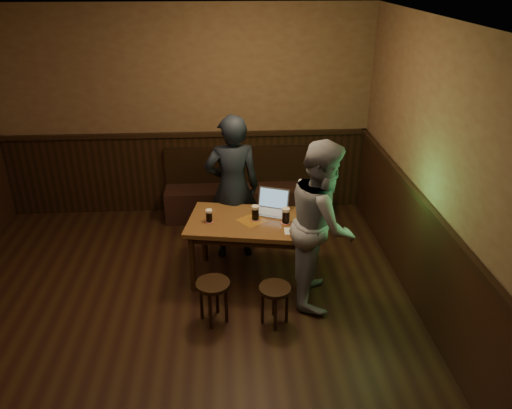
{
  "coord_description": "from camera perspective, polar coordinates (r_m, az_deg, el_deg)",
  "views": [
    {
      "loc": [
        0.55,
        -3.55,
        3.23
      ],
      "look_at": [
        0.84,
        1.08,
        0.97
      ],
      "focal_mm": 35.0,
      "sensor_mm": 36.0,
      "label": 1
    }
  ],
  "objects": [
    {
      "name": "person_grey",
      "position": [
        5.05,
        7.56,
        -2.13
      ],
      "size": [
        0.79,
        0.94,
        1.74
      ],
      "primitive_type": "imported",
      "rotation": [
        0.0,
        0.0,
        1.41
      ],
      "color": "gray",
      "rests_on": "ground"
    },
    {
      "name": "bench",
      "position": [
        6.95,
        -1.18,
        1.14
      ],
      "size": [
        2.2,
        0.5,
        0.95
      ],
      "color": "black",
      "rests_on": "ground"
    },
    {
      "name": "menu",
      "position": [
        5.17,
        4.48,
        -3.04
      ],
      "size": [
        0.23,
        0.16,
        0.0
      ],
      "primitive_type": "cube",
      "rotation": [
        0.0,
        0.0,
        -0.04
      ],
      "color": "silver",
      "rests_on": "pub_table"
    },
    {
      "name": "stool_left",
      "position": [
        4.93,
        -4.92,
        -9.74
      ],
      "size": [
        0.41,
        0.41,
        0.45
      ],
      "rotation": [
        0.0,
        0.0,
        -0.26
      ],
      "color": "black",
      "rests_on": "ground"
    },
    {
      "name": "pub_table",
      "position": [
        5.41,
        -0.47,
        -2.74
      ],
      "size": [
        1.47,
        1.0,
        0.73
      ],
      "rotation": [
        0.0,
        0.0,
        -0.17
      ],
      "color": "#593619",
      "rests_on": "ground"
    },
    {
      "name": "stool_right",
      "position": [
        4.9,
        2.16,
        -10.23
      ],
      "size": [
        0.32,
        0.32,
        0.42
      ],
      "rotation": [
        0.0,
        0.0,
        -0.04
      ],
      "color": "black",
      "rests_on": "ground"
    },
    {
      "name": "pint_left",
      "position": [
        5.32,
        -5.39,
        -1.3
      ],
      "size": [
        0.09,
        0.09,
        0.15
      ],
      "color": "#AB1515",
      "rests_on": "pub_table"
    },
    {
      "name": "pint_mid",
      "position": [
        5.34,
        -0.08,
        -0.95
      ],
      "size": [
        0.11,
        0.11,
        0.17
      ],
      "color": "#AB1515",
      "rests_on": "pub_table"
    },
    {
      "name": "laptop",
      "position": [
        5.53,
        1.83,
        -0.19
      ],
      "size": [
        0.43,
        0.39,
        0.25
      ],
      "rotation": [
        0.0,
        0.0,
        -0.38
      ],
      "color": "silver",
      "rests_on": "pub_table"
    },
    {
      "name": "person_suit",
      "position": [
        5.77,
        -2.7,
        1.89
      ],
      "size": [
        0.68,
        0.48,
        1.75
      ],
      "primitive_type": "imported",
      "rotation": [
        0.0,
        0.0,
        3.24
      ],
      "color": "black",
      "rests_on": "ground"
    },
    {
      "name": "pint_right",
      "position": [
        5.29,
        3.43,
        -1.27
      ],
      "size": [
        0.11,
        0.11,
        0.17
      ],
      "color": "#AB1515",
      "rests_on": "pub_table"
    },
    {
      "name": "room",
      "position": [
        4.32,
        -10.51,
        -2.55
      ],
      "size": [
        5.04,
        6.04,
        2.84
      ],
      "color": "black",
      "rests_on": "ground"
    }
  ]
}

